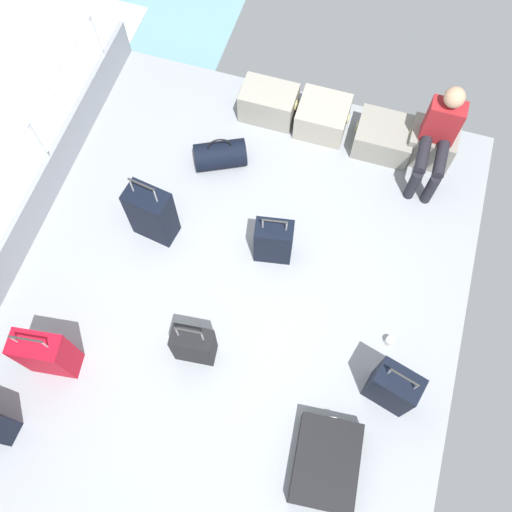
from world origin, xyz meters
name	(u,v)px	position (x,y,z in m)	size (l,w,h in m)	color
ground_plane	(235,295)	(0.00, 0.00, -0.03)	(4.40, 5.20, 0.06)	gray
gunwale_port	(25,226)	(-2.17, 0.00, 0.23)	(0.06, 5.20, 0.45)	gray
railing_port	(2,198)	(-2.17, 0.00, 0.78)	(0.04, 4.20, 1.02)	silver
cargo_crate_0	(269,103)	(-0.30, 2.18, 0.20)	(0.63, 0.40, 0.39)	gray
cargo_crate_1	(323,117)	(0.32, 2.18, 0.18)	(0.57, 0.49, 0.36)	#9E9989
cargo_crate_2	(384,137)	(1.02, 2.12, 0.17)	(0.64, 0.49, 0.34)	gray
cargo_crate_3	(431,144)	(1.51, 2.15, 0.21)	(0.52, 0.40, 0.42)	gray
passenger_seated	(439,136)	(1.51, 1.97, 0.60)	(0.34, 0.66, 1.12)	maroon
suitcase_0	(46,354)	(-1.36, -1.13, 0.34)	(0.47, 0.29, 0.84)	#B70C1E
suitcase_1	(393,388)	(1.61, -0.52, 0.31)	(0.44, 0.34, 0.74)	black
suitcase_2	(194,345)	(-0.16, -0.66, 0.27)	(0.38, 0.24, 0.74)	black
suitcase_3	(274,241)	(0.23, 0.54, 0.28)	(0.40, 0.28, 0.71)	black
suitcase_4	(152,214)	(-0.98, 0.44, 0.35)	(0.45, 0.31, 0.91)	black
suitcase_5	(326,463)	(1.23, -1.26, 0.11)	(0.60, 0.79, 0.21)	black
duffel_bag	(220,155)	(-0.61, 1.41, 0.15)	(0.62, 0.50, 0.43)	black
paper_cup	(390,341)	(1.54, -0.04, 0.05)	(0.08, 0.08, 0.10)	white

